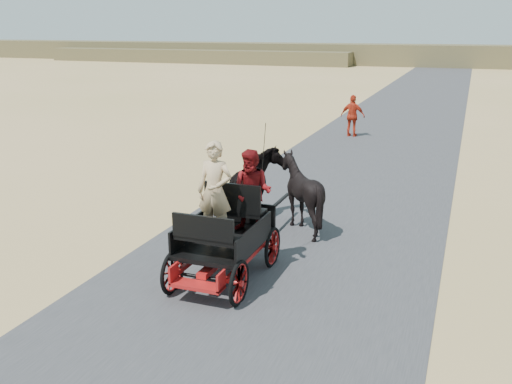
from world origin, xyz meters
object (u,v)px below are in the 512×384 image
(horse_left, at_px, (255,188))
(horse_right, at_px, (301,193))
(carriage, at_px, (225,259))
(pedestrian, at_px, (353,116))

(horse_left, bearing_deg, horse_right, -180.00)
(carriage, distance_m, pedestrian, 14.67)
(horse_left, xyz_separation_m, pedestrian, (-0.07, 11.65, 0.02))
(horse_right, bearing_deg, carriage, 79.61)
(horse_left, relative_size, pedestrian, 1.16)
(horse_left, distance_m, pedestrian, 11.65)
(carriage, bearing_deg, horse_right, 79.61)
(carriage, relative_size, horse_left, 1.20)
(carriage, distance_m, horse_left, 3.09)
(horse_left, distance_m, horse_right, 1.10)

